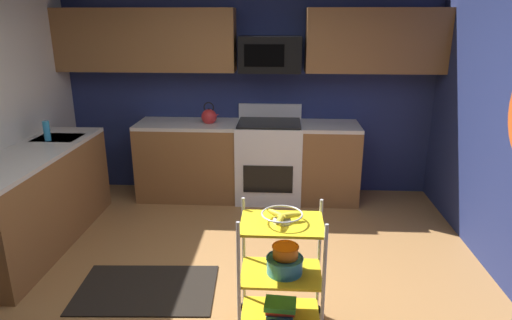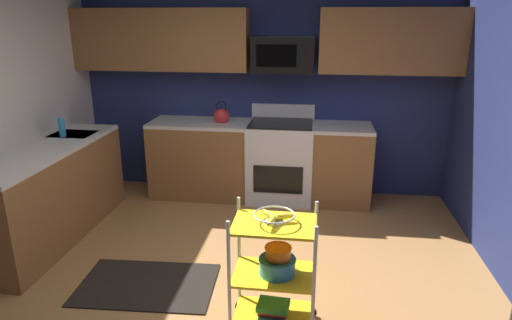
{
  "view_description": "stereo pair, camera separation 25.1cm",
  "coord_description": "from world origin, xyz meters",
  "px_view_note": "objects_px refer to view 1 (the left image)",
  "views": [
    {
      "loc": [
        0.4,
        -2.96,
        2.1
      ],
      "look_at": [
        0.21,
        0.3,
        1.05
      ],
      "focal_mm": 31.31,
      "sensor_mm": 36.0,
      "label": 1
    },
    {
      "loc": [
        0.65,
        -2.94,
        2.1
      ],
      "look_at": [
        0.21,
        0.3,
        1.05
      ],
      "focal_mm": 31.31,
      "sensor_mm": 36.0,
      "label": 2
    }
  ],
  "objects_px": {
    "mixing_bowl_large": "(285,264)",
    "fruit_bowl": "(282,216)",
    "oven_range": "(269,160)",
    "mixing_bowl_small": "(285,251)",
    "kettle": "(209,116)",
    "rolling_cart": "(281,273)",
    "book_stack": "(280,308)",
    "microwave": "(270,54)",
    "dish_soap_bottle": "(47,131)"
  },
  "relations": [
    {
      "from": "mixing_bowl_large",
      "to": "kettle",
      "type": "height_order",
      "value": "kettle"
    },
    {
      "from": "rolling_cart",
      "to": "book_stack",
      "type": "bearing_deg",
      "value": -45.0
    },
    {
      "from": "kettle",
      "to": "mixing_bowl_large",
      "type": "bearing_deg",
      "value": -70.01
    },
    {
      "from": "oven_range",
      "to": "microwave",
      "type": "xyz_separation_m",
      "value": [
        -0.0,
        0.1,
        1.22
      ]
    },
    {
      "from": "microwave",
      "to": "kettle",
      "type": "xyz_separation_m",
      "value": [
        -0.7,
        -0.11,
        -0.7
      ]
    },
    {
      "from": "oven_range",
      "to": "dish_soap_bottle",
      "type": "bearing_deg",
      "value": -158.08
    },
    {
      "from": "rolling_cart",
      "to": "kettle",
      "type": "height_order",
      "value": "kettle"
    },
    {
      "from": "book_stack",
      "to": "kettle",
      "type": "relative_size",
      "value": 0.86
    },
    {
      "from": "microwave",
      "to": "mixing_bowl_large",
      "type": "xyz_separation_m",
      "value": [
        0.18,
        -2.53,
        -1.18
      ]
    },
    {
      "from": "mixing_bowl_large",
      "to": "book_stack",
      "type": "distance_m",
      "value": 0.34
    },
    {
      "from": "dish_soap_bottle",
      "to": "fruit_bowl",
      "type": "bearing_deg",
      "value": -33.36
    },
    {
      "from": "rolling_cart",
      "to": "dish_soap_bottle",
      "type": "bearing_deg",
      "value": 146.64
    },
    {
      "from": "oven_range",
      "to": "book_stack",
      "type": "xyz_separation_m",
      "value": [
        0.16,
        -2.43,
        -0.3
      ]
    },
    {
      "from": "oven_range",
      "to": "mixing_bowl_large",
      "type": "relative_size",
      "value": 4.37
    },
    {
      "from": "fruit_bowl",
      "to": "mixing_bowl_large",
      "type": "height_order",
      "value": "fruit_bowl"
    },
    {
      "from": "mixing_bowl_large",
      "to": "book_stack",
      "type": "height_order",
      "value": "mixing_bowl_large"
    },
    {
      "from": "microwave",
      "to": "mixing_bowl_large",
      "type": "bearing_deg",
      "value": -85.93
    },
    {
      "from": "oven_range",
      "to": "mixing_bowl_large",
      "type": "distance_m",
      "value": 2.44
    },
    {
      "from": "mixing_bowl_large",
      "to": "dish_soap_bottle",
      "type": "relative_size",
      "value": 1.26
    },
    {
      "from": "fruit_bowl",
      "to": "kettle",
      "type": "distance_m",
      "value": 2.58
    },
    {
      "from": "microwave",
      "to": "mixing_bowl_small",
      "type": "bearing_deg",
      "value": -85.84
    },
    {
      "from": "oven_range",
      "to": "mixing_bowl_small",
      "type": "xyz_separation_m",
      "value": [
        0.18,
        -2.42,
        0.14
      ]
    },
    {
      "from": "fruit_bowl",
      "to": "rolling_cart",
      "type": "bearing_deg",
      "value": 135.0
    },
    {
      "from": "kettle",
      "to": "dish_soap_bottle",
      "type": "height_order",
      "value": "kettle"
    },
    {
      "from": "microwave",
      "to": "mixing_bowl_large",
      "type": "height_order",
      "value": "microwave"
    },
    {
      "from": "microwave",
      "to": "book_stack",
      "type": "relative_size",
      "value": 3.08
    },
    {
      "from": "mixing_bowl_large",
      "to": "fruit_bowl",
      "type": "bearing_deg",
      "value": 180.0
    },
    {
      "from": "fruit_bowl",
      "to": "dish_soap_bottle",
      "type": "height_order",
      "value": "dish_soap_bottle"
    },
    {
      "from": "rolling_cart",
      "to": "dish_soap_bottle",
      "type": "distance_m",
      "value": 2.87
    },
    {
      "from": "fruit_bowl",
      "to": "book_stack",
      "type": "bearing_deg",
      "value": 0.0
    },
    {
      "from": "fruit_bowl",
      "to": "kettle",
      "type": "bearing_deg",
      "value": 109.51
    },
    {
      "from": "book_stack",
      "to": "kettle",
      "type": "distance_m",
      "value": 2.7
    },
    {
      "from": "fruit_bowl",
      "to": "mixing_bowl_small",
      "type": "xyz_separation_m",
      "value": [
        0.03,
        0.01,
        -0.26
      ]
    },
    {
      "from": "rolling_cart",
      "to": "fruit_bowl",
      "type": "xyz_separation_m",
      "value": [
        0.0,
        -0.0,
        0.42
      ]
    },
    {
      "from": "fruit_bowl",
      "to": "kettle",
      "type": "xyz_separation_m",
      "value": [
        -0.86,
        2.42,
        0.12
      ]
    },
    {
      "from": "mixing_bowl_small",
      "to": "rolling_cart",
      "type": "bearing_deg",
      "value": -168.54
    },
    {
      "from": "mixing_bowl_small",
      "to": "microwave",
      "type": "bearing_deg",
      "value": 94.16
    },
    {
      "from": "oven_range",
      "to": "kettle",
      "type": "height_order",
      "value": "kettle"
    },
    {
      "from": "mixing_bowl_large",
      "to": "mixing_bowl_small",
      "type": "xyz_separation_m",
      "value": [
        0.0,
        0.01,
        0.1
      ]
    },
    {
      "from": "book_stack",
      "to": "dish_soap_bottle",
      "type": "distance_m",
      "value": 2.94
    },
    {
      "from": "mixing_bowl_small",
      "to": "kettle",
      "type": "relative_size",
      "value": 0.69
    },
    {
      "from": "oven_range",
      "to": "fruit_bowl",
      "type": "height_order",
      "value": "oven_range"
    },
    {
      "from": "rolling_cart",
      "to": "mixing_bowl_large",
      "type": "height_order",
      "value": "rolling_cart"
    },
    {
      "from": "microwave",
      "to": "fruit_bowl",
      "type": "xyz_separation_m",
      "value": [
        0.16,
        -2.53,
        -0.82
      ]
    },
    {
      "from": "rolling_cart",
      "to": "microwave",
      "type": "bearing_deg",
      "value": 93.55
    },
    {
      "from": "microwave",
      "to": "kettle",
      "type": "relative_size",
      "value": 2.65
    },
    {
      "from": "fruit_bowl",
      "to": "dish_soap_bottle",
      "type": "bearing_deg",
      "value": 146.64
    },
    {
      "from": "mixing_bowl_large",
      "to": "book_stack",
      "type": "xyz_separation_m",
      "value": [
        -0.02,
        0.0,
        -0.34
      ]
    },
    {
      "from": "fruit_bowl",
      "to": "mixing_bowl_small",
      "type": "bearing_deg",
      "value": 11.46
    },
    {
      "from": "oven_range",
      "to": "microwave",
      "type": "bearing_deg",
      "value": 90.26
    }
  ]
}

